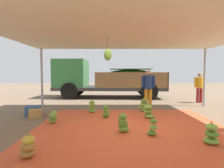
{
  "coord_description": "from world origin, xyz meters",
  "views": [
    {
      "loc": [
        -0.6,
        -5.23,
        1.55
      ],
      "look_at": [
        -0.55,
        1.48,
        1.15
      ],
      "focal_mm": 29.37,
      "sensor_mm": 36.0,
      "label": 1
    }
  ],
  "objects_px": {
    "banana_bunch_5": "(153,128)",
    "banana_bunch_1": "(123,123)",
    "banana_bunch_4": "(212,135)",
    "banana_bunch_7": "(28,148)",
    "cargo_truck_main": "(106,78)",
    "crate_1": "(35,113)",
    "banana_bunch_3": "(149,112)",
    "banana_bunch_6": "(144,105)",
    "worker_0": "(148,85)",
    "crate_0": "(33,111)",
    "worker_1": "(200,85)",
    "banana_bunch_2": "(106,112)",
    "banana_bunch_0": "(92,107)",
    "banana_bunch_8": "(53,117)"
  },
  "relations": [
    {
      "from": "banana_bunch_0",
      "to": "crate_1",
      "type": "relative_size",
      "value": 1.26
    },
    {
      "from": "banana_bunch_8",
      "to": "worker_1",
      "type": "height_order",
      "value": "worker_1"
    },
    {
      "from": "banana_bunch_2",
      "to": "banana_bunch_8",
      "type": "bearing_deg",
      "value": -155.98
    },
    {
      "from": "worker_0",
      "to": "crate_0",
      "type": "distance_m",
      "value": 4.95
    },
    {
      "from": "banana_bunch_4",
      "to": "banana_bunch_5",
      "type": "xyz_separation_m",
      "value": [
        -1.15,
        0.55,
        -0.01
      ]
    },
    {
      "from": "banana_bunch_0",
      "to": "crate_0",
      "type": "relative_size",
      "value": 1.05
    },
    {
      "from": "banana_bunch_6",
      "to": "crate_1",
      "type": "xyz_separation_m",
      "value": [
        -3.97,
        -0.98,
        -0.1
      ]
    },
    {
      "from": "worker_1",
      "to": "banana_bunch_3",
      "type": "bearing_deg",
      "value": -135.12
    },
    {
      "from": "banana_bunch_6",
      "to": "banana_bunch_7",
      "type": "distance_m",
      "value": 4.95
    },
    {
      "from": "worker_0",
      "to": "crate_1",
      "type": "height_order",
      "value": "worker_0"
    },
    {
      "from": "banana_bunch_3",
      "to": "banana_bunch_5",
      "type": "relative_size",
      "value": 1.04
    },
    {
      "from": "worker_1",
      "to": "banana_bunch_0",
      "type": "bearing_deg",
      "value": -156.04
    },
    {
      "from": "banana_bunch_2",
      "to": "crate_0",
      "type": "bearing_deg",
      "value": 173.33
    },
    {
      "from": "crate_0",
      "to": "worker_1",
      "type": "bearing_deg",
      "value": 21.65
    },
    {
      "from": "banana_bunch_2",
      "to": "banana_bunch_3",
      "type": "relative_size",
      "value": 0.94
    },
    {
      "from": "cargo_truck_main",
      "to": "crate_1",
      "type": "bearing_deg",
      "value": -113.28
    },
    {
      "from": "banana_bunch_2",
      "to": "cargo_truck_main",
      "type": "distance_m",
      "value": 5.55
    },
    {
      "from": "banana_bunch_2",
      "to": "crate_0",
      "type": "xyz_separation_m",
      "value": [
        -2.64,
        0.31,
        -0.03
      ]
    },
    {
      "from": "worker_0",
      "to": "worker_1",
      "type": "bearing_deg",
      "value": 21.47
    },
    {
      "from": "banana_bunch_6",
      "to": "worker_1",
      "type": "bearing_deg",
      "value": 33.59
    },
    {
      "from": "banana_bunch_1",
      "to": "worker_1",
      "type": "relative_size",
      "value": 0.33
    },
    {
      "from": "banana_bunch_1",
      "to": "banana_bunch_6",
      "type": "relative_size",
      "value": 0.93
    },
    {
      "from": "banana_bunch_5",
      "to": "crate_0",
      "type": "relative_size",
      "value": 0.99
    },
    {
      "from": "banana_bunch_7",
      "to": "worker_0",
      "type": "xyz_separation_m",
      "value": [
        3.24,
        5.1,
        0.79
      ]
    },
    {
      "from": "banana_bunch_0",
      "to": "banana_bunch_7",
      "type": "distance_m",
      "value": 3.93
    },
    {
      "from": "banana_bunch_8",
      "to": "cargo_truck_main",
      "type": "height_order",
      "value": "cargo_truck_main"
    },
    {
      "from": "banana_bunch_0",
      "to": "banana_bunch_2",
      "type": "relative_size",
      "value": 1.07
    },
    {
      "from": "banana_bunch_7",
      "to": "banana_bunch_4",
      "type": "bearing_deg",
      "value": 9.39
    },
    {
      "from": "crate_1",
      "to": "banana_bunch_7",
      "type": "bearing_deg",
      "value": -69.88
    },
    {
      "from": "banana_bunch_0",
      "to": "banana_bunch_5",
      "type": "xyz_separation_m",
      "value": [
        1.77,
        -2.69,
        -0.02
      ]
    },
    {
      "from": "banana_bunch_5",
      "to": "banana_bunch_1",
      "type": "bearing_deg",
      "value": 158.18
    },
    {
      "from": "banana_bunch_3",
      "to": "banana_bunch_8",
      "type": "distance_m",
      "value": 3.12
    },
    {
      "from": "banana_bunch_0",
      "to": "banana_bunch_4",
      "type": "bearing_deg",
      "value": -47.94
    },
    {
      "from": "cargo_truck_main",
      "to": "banana_bunch_1",
      "type": "bearing_deg",
      "value": -84.74
    },
    {
      "from": "banana_bunch_5",
      "to": "worker_1",
      "type": "xyz_separation_m",
      "value": [
        3.62,
        5.09,
        0.71
      ]
    },
    {
      "from": "banana_bunch_5",
      "to": "banana_bunch_7",
      "type": "relative_size",
      "value": 1.1
    },
    {
      "from": "banana_bunch_4",
      "to": "banana_bunch_8",
      "type": "height_order",
      "value": "banana_bunch_4"
    },
    {
      "from": "banana_bunch_8",
      "to": "cargo_truck_main",
      "type": "relative_size",
      "value": 0.06
    },
    {
      "from": "banana_bunch_8",
      "to": "cargo_truck_main",
      "type": "distance_m",
      "value": 6.42
    },
    {
      "from": "banana_bunch_3",
      "to": "banana_bunch_6",
      "type": "relative_size",
      "value": 0.91
    },
    {
      "from": "banana_bunch_6",
      "to": "cargo_truck_main",
      "type": "distance_m",
      "value": 4.8
    },
    {
      "from": "banana_bunch_2",
      "to": "worker_1",
      "type": "bearing_deg",
      "value": 34.17
    },
    {
      "from": "banana_bunch_8",
      "to": "worker_1",
      "type": "relative_size",
      "value": 0.28
    },
    {
      "from": "banana_bunch_6",
      "to": "banana_bunch_8",
      "type": "xyz_separation_m",
      "value": [
        -3.1,
        -1.78,
        -0.05
      ]
    },
    {
      "from": "banana_bunch_1",
      "to": "crate_1",
      "type": "bearing_deg",
      "value": 151.32
    },
    {
      "from": "banana_bunch_4",
      "to": "banana_bunch_7",
      "type": "height_order",
      "value": "banana_bunch_4"
    },
    {
      "from": "banana_bunch_2",
      "to": "cargo_truck_main",
      "type": "xyz_separation_m",
      "value": [
        -0.16,
        5.46,
        0.99
      ]
    },
    {
      "from": "worker_0",
      "to": "crate_1",
      "type": "xyz_separation_m",
      "value": [
        -4.36,
        -2.03,
        -0.84
      ]
    },
    {
      "from": "banana_bunch_1",
      "to": "banana_bunch_7",
      "type": "relative_size",
      "value": 1.18
    },
    {
      "from": "banana_bunch_5",
      "to": "crate_0",
      "type": "xyz_separation_m",
      "value": [
        -3.84,
        2.13,
        -0.02
      ]
    }
  ]
}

